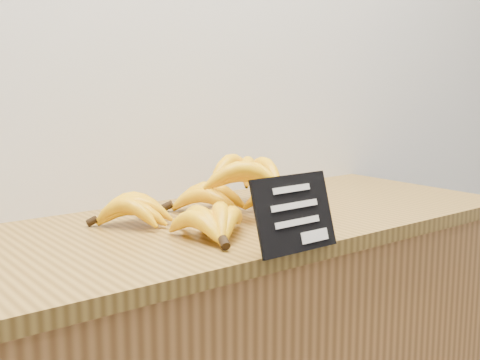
% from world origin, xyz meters
% --- Properties ---
extents(counter_top, '(1.35, 0.54, 0.03)m').
position_xyz_m(counter_top, '(-0.15, 2.75, 0.92)').
color(counter_top, olive).
rests_on(counter_top, counter).
extents(chalkboard_sign, '(0.17, 0.04, 0.13)m').
position_xyz_m(chalkboard_sign, '(-0.19, 2.48, 1.00)').
color(chalkboard_sign, black).
rests_on(chalkboard_sign, counter_top).
extents(banana_pile, '(0.51, 0.40, 0.12)m').
position_xyz_m(banana_pile, '(-0.14, 2.75, 0.98)').
color(banana_pile, '#EDB209').
rests_on(banana_pile, counter_top).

